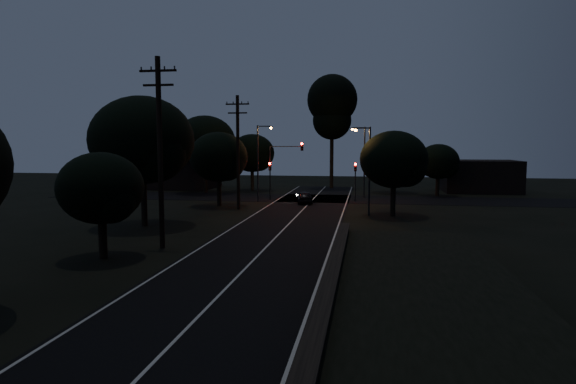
% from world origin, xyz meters
% --- Properties ---
extents(ground, '(160.00, 160.00, 0.00)m').
position_xyz_m(ground, '(0.00, 0.00, 0.00)').
color(ground, black).
extents(road_surface, '(60.00, 70.00, 0.03)m').
position_xyz_m(road_surface, '(0.00, 31.12, 0.01)').
color(road_surface, black).
rests_on(road_surface, ground).
extents(retaining_wall, '(6.93, 26.00, 1.60)m').
position_xyz_m(retaining_wall, '(7.74, 3.00, 0.62)').
color(retaining_wall, black).
rests_on(retaining_wall, ground).
extents(utility_pole_mid, '(2.20, 0.30, 11.00)m').
position_xyz_m(utility_pole_mid, '(-6.00, 15.00, 5.74)').
color(utility_pole_mid, black).
rests_on(utility_pole_mid, ground).
extents(utility_pole_far, '(2.20, 0.30, 10.50)m').
position_xyz_m(utility_pole_far, '(-6.00, 32.00, 5.48)').
color(utility_pole_far, black).
rests_on(utility_pole_far, ground).
extents(tree_left_b, '(4.45, 4.45, 5.65)m').
position_xyz_m(tree_left_b, '(-7.84, 11.91, 3.66)').
color(tree_left_b, black).
rests_on(tree_left_b, ground).
extents(tree_left_c, '(7.57, 7.57, 9.57)m').
position_xyz_m(tree_left_c, '(-10.23, 21.85, 6.19)').
color(tree_left_c, black).
rests_on(tree_left_c, ground).
extents(tree_left_d, '(5.70, 5.70, 7.24)m').
position_xyz_m(tree_left_d, '(-8.30, 33.88, 4.69)').
color(tree_left_d, black).
rests_on(tree_left_d, ground).
extents(tree_far_nw, '(5.81, 5.81, 7.36)m').
position_xyz_m(tree_far_nw, '(-8.79, 49.88, 4.76)').
color(tree_far_nw, black).
rests_on(tree_far_nw, ground).
extents(tree_far_w, '(7.50, 7.50, 9.57)m').
position_xyz_m(tree_far_w, '(-13.73, 45.85, 6.22)').
color(tree_far_w, black).
rests_on(tree_far_w, ground).
extents(tree_far_ne, '(6.05, 6.05, 7.66)m').
position_xyz_m(tree_far_ne, '(9.21, 49.88, 4.95)').
color(tree_far_ne, black).
rests_on(tree_far_ne, ground).
extents(tree_far_e, '(4.79, 4.79, 6.08)m').
position_xyz_m(tree_far_e, '(14.17, 46.90, 3.93)').
color(tree_far_e, black).
rests_on(tree_far_e, ground).
extents(tree_right_a, '(5.65, 5.65, 7.18)m').
position_xyz_m(tree_right_a, '(8.20, 29.89, 4.66)').
color(tree_right_a, black).
rests_on(tree_right_a, ground).
extents(tall_pine, '(6.80, 6.80, 15.46)m').
position_xyz_m(tall_pine, '(1.00, 55.00, 11.15)').
color(tall_pine, black).
rests_on(tall_pine, ground).
extents(building_left, '(10.00, 8.00, 4.40)m').
position_xyz_m(building_left, '(-20.00, 52.00, 2.20)').
color(building_left, black).
rests_on(building_left, ground).
extents(building_right, '(9.00, 7.00, 4.00)m').
position_xyz_m(building_right, '(20.00, 53.00, 2.00)').
color(building_right, black).
rests_on(building_right, ground).
extents(signal_left, '(0.28, 0.35, 4.10)m').
position_xyz_m(signal_left, '(-4.60, 39.99, 2.84)').
color(signal_left, black).
rests_on(signal_left, ground).
extents(signal_right, '(0.28, 0.35, 4.10)m').
position_xyz_m(signal_right, '(4.60, 39.99, 2.84)').
color(signal_right, black).
rests_on(signal_right, ground).
extents(signal_mast, '(3.70, 0.35, 6.25)m').
position_xyz_m(signal_mast, '(-2.91, 39.99, 4.34)').
color(signal_mast, black).
rests_on(signal_mast, ground).
extents(streetlight_a, '(1.66, 0.26, 8.00)m').
position_xyz_m(streetlight_a, '(-5.31, 38.00, 4.64)').
color(streetlight_a, black).
rests_on(streetlight_a, ground).
extents(streetlight_b, '(1.66, 0.26, 8.00)m').
position_xyz_m(streetlight_b, '(5.31, 44.00, 4.64)').
color(streetlight_b, black).
rests_on(streetlight_b, ground).
extents(streetlight_c, '(1.46, 0.26, 7.50)m').
position_xyz_m(streetlight_c, '(5.83, 30.00, 4.35)').
color(streetlight_c, black).
rests_on(streetlight_c, ground).
extents(car, '(2.27, 3.99, 1.28)m').
position_xyz_m(car, '(-0.50, 37.49, 0.64)').
color(car, black).
rests_on(car, ground).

